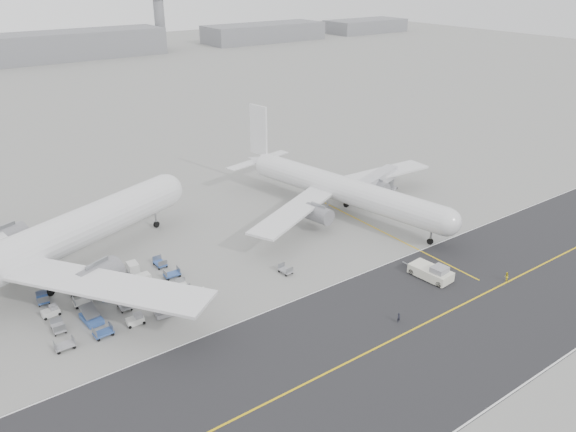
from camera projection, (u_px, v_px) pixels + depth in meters
ground at (276, 298)px, 86.53m from camera, size 700.00×700.00×0.00m
taxiway at (382, 345)px, 75.89m from camera, size 220.00×59.00×0.03m
horizon_buildings at (42, 61)px, 294.80m from camera, size 520.00×28.00×28.00m
control_tower at (160, 20)px, 329.02m from camera, size 7.00×7.00×31.25m
airliner_a at (30, 250)px, 86.78m from camera, size 63.33×62.08×22.96m
airliner_b at (339, 188)px, 114.29m from camera, size 52.36×53.44×18.63m
pushback_tug at (432, 272)px, 91.65m from camera, size 4.03×9.30×2.63m
jet_bridge at (377, 181)px, 121.30m from camera, size 15.81×7.81×5.96m
gse_cluster at (119, 302)px, 85.53m from camera, size 27.95×22.49×2.02m
stray_dolly at (286, 273)px, 93.56m from camera, size 1.67×2.52×1.48m
ground_crew_a at (399, 318)px, 80.43m from camera, size 0.60×0.42×1.55m
ground_crew_b at (506, 277)px, 90.94m from camera, size 0.91×0.80×1.57m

